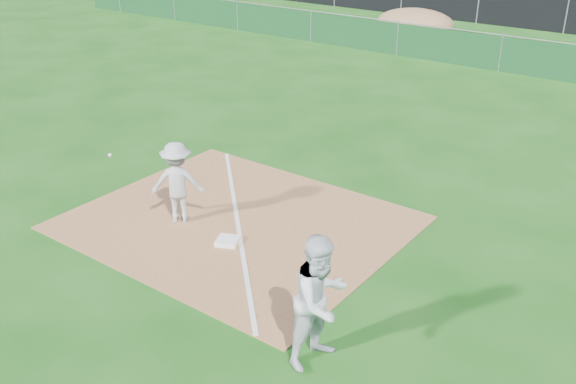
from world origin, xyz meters
name	(u,v)px	position (x,y,z in m)	size (l,w,h in m)	color
ground	(437,107)	(0.00, 10.00, 0.00)	(90.00, 90.00, 0.00)	#144E10
infield_dirt	(238,222)	(0.00, 1.00, 0.01)	(6.00, 5.00, 0.02)	#97633C
foul_line	(238,222)	(0.00, 1.00, 0.03)	(0.08, 7.00, 0.01)	white
green_fence	(501,54)	(0.00, 15.00, 0.60)	(44.00, 0.05, 1.20)	#103B1B
dirt_mound	(415,23)	(-5.00, 18.50, 0.58)	(3.38, 2.60, 1.17)	olive
black_fence	(567,13)	(0.00, 23.00, 0.90)	(46.00, 0.04, 1.80)	black
first_base	(228,241)	(0.38, 0.28, 0.06)	(0.39, 0.39, 0.08)	white
play_at_first	(178,182)	(-0.95, 0.42, 0.81)	(2.42, 1.10, 1.59)	silver
runner	(321,300)	(3.46, -1.30, 0.95)	(0.92, 0.72, 1.90)	silver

